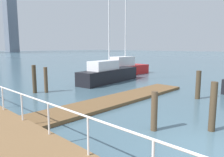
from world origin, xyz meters
The scene contains 9 objects.
floating_dock centered at (2.68, 6.59, 0.09)m, with size 12.36×2.00×0.18m, color brown.
boardwalk_railing centered at (-3.15, 8.23, 1.26)m, with size 0.06×27.93×1.08m.
dock_piling_0 centered at (1.86, 0.81, 0.97)m, with size 0.26×0.26×1.94m, color #473826.
dock_piling_1 centered at (6.68, 3.32, 0.89)m, with size 0.30×0.30×1.78m, color #473826.
dock_piling_2 centered at (0.36, 2.47, 0.78)m, with size 0.25×0.25×1.56m, color brown.
dock_piling_3 centered at (1.08, 11.94, 0.91)m, with size 0.26×0.26×1.83m, color brown.
dock_piling_4 centered at (0.45, 12.40, 0.99)m, with size 0.28×0.28×1.99m, color #473826.
moored_boat_1 centered at (12.36, 14.18, 0.82)m, with size 6.93×1.90×8.45m.
moored_boat_2 centered at (7.37, 11.90, 0.81)m, with size 7.30×2.55×9.37m.
Camera 1 is at (-6.59, -1.89, 3.25)m, focal length 34.43 mm.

